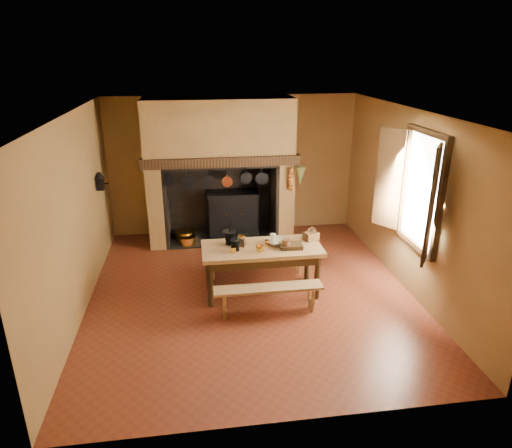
# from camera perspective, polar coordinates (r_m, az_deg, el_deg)

# --- Properties ---
(floor) EXTENTS (5.50, 5.50, 0.00)m
(floor) POSITION_cam_1_polar(r_m,az_deg,el_deg) (7.35, -0.63, -8.47)
(floor) COLOR #5F2816
(floor) RESTS_ON ground
(ceiling) EXTENTS (5.50, 5.50, 0.00)m
(ceiling) POSITION_cam_1_polar(r_m,az_deg,el_deg) (6.46, -0.73, 13.73)
(ceiling) COLOR silver
(ceiling) RESTS_ON back_wall
(back_wall) EXTENTS (5.00, 0.02, 2.80)m
(back_wall) POSITION_cam_1_polar(r_m,az_deg,el_deg) (9.41, -2.89, 7.30)
(back_wall) COLOR olive
(back_wall) RESTS_ON floor
(wall_left) EXTENTS (0.02, 5.50, 2.80)m
(wall_left) POSITION_cam_1_polar(r_m,az_deg,el_deg) (6.93, -21.63, 0.82)
(wall_left) COLOR olive
(wall_left) RESTS_ON floor
(wall_right) EXTENTS (0.02, 5.50, 2.80)m
(wall_right) POSITION_cam_1_polar(r_m,az_deg,el_deg) (7.51, 18.63, 2.69)
(wall_right) COLOR olive
(wall_right) RESTS_ON floor
(wall_front) EXTENTS (5.00, 0.02, 2.80)m
(wall_front) POSITION_cam_1_polar(r_m,az_deg,el_deg) (4.31, 4.20, -9.94)
(wall_front) COLOR olive
(wall_front) RESTS_ON floor
(chimney_breast) EXTENTS (2.95, 0.96, 2.80)m
(chimney_breast) POSITION_cam_1_polar(r_m,az_deg,el_deg) (8.87, -4.61, 9.15)
(chimney_breast) COLOR olive
(chimney_breast) RESTS_ON floor
(iron_range) EXTENTS (1.12, 0.55, 1.60)m
(iron_range) POSITION_cam_1_polar(r_m,az_deg,el_deg) (9.37, -2.86, 1.41)
(iron_range) COLOR black
(iron_range) RESTS_ON floor
(hearth_pans) EXTENTS (0.51, 0.62, 0.20)m
(hearth_pans) POSITION_cam_1_polar(r_m,az_deg,el_deg) (9.27, -8.90, -1.64)
(hearth_pans) COLOR gold
(hearth_pans) RESTS_ON floor
(hanging_pans) EXTENTS (1.92, 0.29, 0.27)m
(hanging_pans) POSITION_cam_1_polar(r_m,az_deg,el_deg) (8.48, -4.57, 5.47)
(hanging_pans) COLOR black
(hanging_pans) RESTS_ON chimney_breast
(onion_string) EXTENTS (0.12, 0.10, 0.46)m
(onion_string) POSITION_cam_1_polar(r_m,az_deg,el_deg) (8.65, 4.37, 5.58)
(onion_string) COLOR #B86E22
(onion_string) RESTS_ON chimney_breast
(herb_bunch) EXTENTS (0.20, 0.20, 0.35)m
(herb_bunch) POSITION_cam_1_polar(r_m,az_deg,el_deg) (8.68, 5.55, 5.94)
(herb_bunch) COLOR brown
(herb_bunch) RESTS_ON chimney_breast
(window) EXTENTS (0.39, 1.75, 1.76)m
(window) POSITION_cam_1_polar(r_m,az_deg,el_deg) (7.02, 19.21, 3.95)
(window) COLOR white
(window) RESTS_ON wall_right
(wall_coffee_mill) EXTENTS (0.23, 0.16, 0.31)m
(wall_coffee_mill) POSITION_cam_1_polar(r_m,az_deg,el_deg) (8.33, -18.95, 5.23)
(wall_coffee_mill) COLOR black
(wall_coffee_mill) RESTS_ON wall_left
(work_table) EXTENTS (1.83, 0.81, 0.79)m
(work_table) POSITION_cam_1_polar(r_m,az_deg,el_deg) (7.03, 0.72, -3.79)
(work_table) COLOR tan
(work_table) RESTS_ON floor
(bench_front) EXTENTS (1.57, 0.27, 0.44)m
(bench_front) POSITION_cam_1_polar(r_m,az_deg,el_deg) (6.63, 1.56, -8.69)
(bench_front) COLOR tan
(bench_front) RESTS_ON floor
(bench_back) EXTENTS (1.82, 0.32, 0.51)m
(bench_back) POSITION_cam_1_polar(r_m,az_deg,el_deg) (7.70, 0.01, -3.84)
(bench_back) COLOR tan
(bench_back) RESTS_ON floor
(mortar_large) EXTENTS (0.22, 0.22, 0.37)m
(mortar_large) POSITION_cam_1_polar(r_m,az_deg,el_deg) (7.04, -3.34, -1.60)
(mortar_large) COLOR black
(mortar_large) RESTS_ON work_table
(mortar_small) EXTENTS (0.18, 0.18, 0.30)m
(mortar_small) POSITION_cam_1_polar(r_m,az_deg,el_deg) (6.82, -2.52, -2.55)
(mortar_small) COLOR black
(mortar_small) RESTS_ON work_table
(coffee_grinder) EXTENTS (0.20, 0.17, 0.21)m
(coffee_grinder) POSITION_cam_1_polar(r_m,az_deg,el_deg) (7.00, -1.89, -2.11)
(coffee_grinder) COLOR #372211
(coffee_grinder) RESTS_ON work_table
(brass_mug_a) EXTENTS (0.10, 0.10, 0.09)m
(brass_mug_a) POSITION_cam_1_polar(r_m,az_deg,el_deg) (6.78, -2.86, -3.23)
(brass_mug_a) COLOR gold
(brass_mug_a) RESTS_ON work_table
(brass_mug_b) EXTENTS (0.08, 0.08, 0.08)m
(brass_mug_b) POSITION_cam_1_polar(r_m,az_deg,el_deg) (7.03, 1.39, -2.33)
(brass_mug_b) COLOR gold
(brass_mug_b) RESTS_ON work_table
(mixing_bowl) EXTENTS (0.40, 0.40, 0.08)m
(mixing_bowl) POSITION_cam_1_polar(r_m,az_deg,el_deg) (7.06, 2.53, -2.26)
(mixing_bowl) COLOR #BFB592
(mixing_bowl) RESTS_ON work_table
(stoneware_crock) EXTENTS (0.16, 0.16, 0.15)m
(stoneware_crock) POSITION_cam_1_polar(r_m,az_deg,el_deg) (6.90, 3.80, -2.49)
(stoneware_crock) COLOR brown
(stoneware_crock) RESTS_ON work_table
(glass_jar) EXTENTS (0.11, 0.11, 0.16)m
(glass_jar) POSITION_cam_1_polar(r_m,az_deg,el_deg) (7.08, 2.14, -1.83)
(glass_jar) COLOR beige
(glass_jar) RESTS_ON work_table
(wicker_basket) EXTENTS (0.26, 0.23, 0.21)m
(wicker_basket) POSITION_cam_1_polar(r_m,az_deg,el_deg) (7.27, 6.89, -1.45)
(wicker_basket) COLOR #4F3317
(wicker_basket) RESTS_ON work_table
(wooden_tray) EXTENTS (0.35, 0.25, 0.06)m
(wooden_tray) POSITION_cam_1_polar(r_m,az_deg,el_deg) (6.96, 4.35, -2.74)
(wooden_tray) COLOR #372211
(wooden_tray) RESTS_ON work_table
(brass_cup) EXTENTS (0.16, 0.16, 0.10)m
(brass_cup) POSITION_cam_1_polar(r_m,az_deg,el_deg) (6.80, 0.49, -3.10)
(brass_cup) COLOR gold
(brass_cup) RESTS_ON work_table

